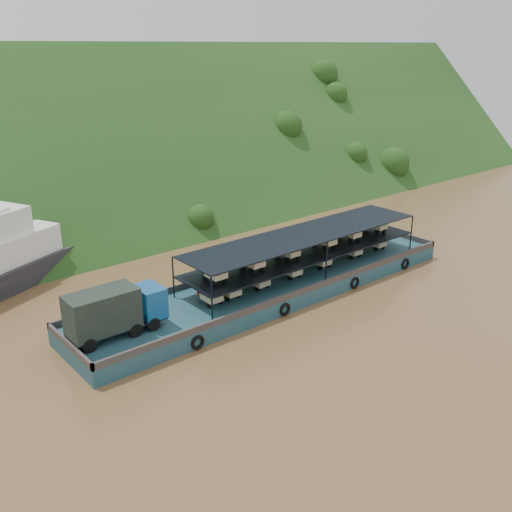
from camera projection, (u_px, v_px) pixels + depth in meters
ground at (298, 297)px, 46.69m from camera, size 160.00×160.00×0.00m
hillside at (102, 207)px, 72.59m from camera, size 140.00×39.60×39.60m
cargo_barge at (263, 285)px, 46.05m from camera, size 35.00×7.18×4.55m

